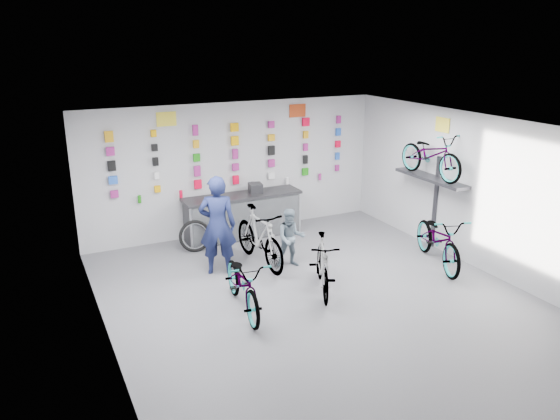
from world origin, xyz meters
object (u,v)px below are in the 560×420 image
bike_service (259,237)px  customer (291,238)px  bike_right (439,239)px  clerk (218,225)px  counter (243,216)px  bike_left (243,283)px  bike_center (323,265)px

bike_service → customer: (0.52, -0.36, 0.01)m
bike_right → clerk: bearing=177.8°
counter → customer: 1.97m
bike_left → bike_right: 4.22m
clerk → customer: size_ratio=1.63×
clerk → customer: (1.39, -0.33, -0.37)m
bike_service → clerk: size_ratio=1.01×
bike_left → bike_center: size_ratio=1.10×
clerk → customer: bearing=-170.9°
bike_left → bike_service: (1.02, 1.66, 0.09)m
bike_right → clerk: (-4.07, 1.53, 0.43)m
clerk → bike_service: bearing=-155.7°
bike_center → clerk: (-1.39, 1.58, 0.46)m
bike_left → clerk: clerk is taller
customer → counter: bearing=113.1°
bike_right → clerk: 4.37m
bike_right → customer: size_ratio=1.73×
counter → clerk: clerk is taller
bike_left → customer: bearing=46.9°
bike_right → clerk: clerk is taller
counter → bike_service: bearing=-100.6°
bike_center → bike_left: bearing=-153.9°
bike_right → bike_service: bearing=172.4°
bike_left → bike_right: bike_right is taller
counter → bike_right: (2.90, -3.16, 0.05)m
counter → customer: bearing=-83.6°
clerk → customer: 1.48m
bike_center → bike_service: bearing=132.1°
counter → bike_service: bike_service is taller
bike_center → bike_right: (2.68, 0.05, 0.03)m
bike_center → counter: bearing=118.2°
bike_service → bike_right: bearing=-29.7°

